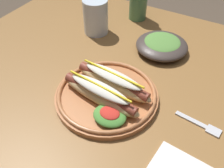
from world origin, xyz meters
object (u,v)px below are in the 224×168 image
object	(u,v)px
hot_dog_plate	(107,93)
water_cup	(96,16)
fork	(201,125)
side_bowl	(162,45)

from	to	relation	value
hot_dog_plate	water_cup	distance (m)	0.36
hot_dog_plate	water_cup	world-z (taller)	water_cup
hot_dog_plate	fork	bearing A→B (deg)	8.72
fork	water_cup	bearing A→B (deg)	159.19
hot_dog_plate	side_bowl	xyz separation A→B (m)	(0.05, 0.29, -0.00)
side_bowl	water_cup	bearing A→B (deg)	-178.26
hot_dog_plate	water_cup	xyz separation A→B (m)	(-0.21, 0.28, 0.04)
fork	hot_dog_plate	bearing A→B (deg)	-164.71
water_cup	side_bowl	size ratio (longest dim) A/B	0.72
water_cup	side_bowl	world-z (taller)	water_cup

